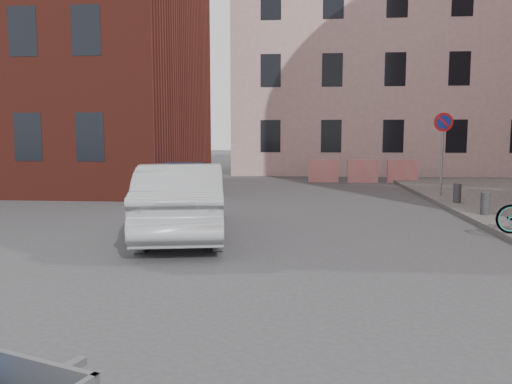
{
  "coord_description": "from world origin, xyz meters",
  "views": [
    {
      "loc": [
        1.44,
        -6.95,
        2.07
      ],
      "look_at": [
        0.71,
        1.48,
        1.1
      ],
      "focal_mm": 35.0,
      "sensor_mm": 36.0,
      "label": 1
    }
  ],
  "objects": [
    {
      "name": "ground",
      "position": [
        0.0,
        0.0,
        0.0
      ],
      "size": [
        120.0,
        120.0,
        0.0
      ],
      "primitive_type": "plane",
      "color": "#38383A",
      "rests_on": "ground"
    },
    {
      "name": "building_brick",
      "position": [
        -9.0,
        13.0,
        7.0
      ],
      "size": [
        12.0,
        10.0,
        14.0
      ],
      "primitive_type": "cube",
      "color": "#591E16",
      "rests_on": "ground"
    },
    {
      "name": "building_pink",
      "position": [
        6.0,
        22.0,
        7.0
      ],
      "size": [
        16.0,
        8.0,
        14.0
      ],
      "primitive_type": "cube",
      "color": "tan",
      "rests_on": "ground"
    },
    {
      "name": "no_parking_sign",
      "position": [
        6.0,
        9.48,
        2.01
      ],
      "size": [
        0.6,
        0.09,
        2.65
      ],
      "color": "gray",
      "rests_on": "sidewalk"
    },
    {
      "name": "barriers",
      "position": [
        4.2,
        15.0,
        0.5
      ],
      "size": [
        4.7,
        0.18,
        1.0
      ],
      "color": "red",
      "rests_on": "ground"
    },
    {
      "name": "dumpster",
      "position": [
        -3.17,
        8.95,
        0.58
      ],
      "size": [
        2.82,
        1.58,
        1.15
      ],
      "rotation": [
        0.0,
        0.0,
        -0.06
      ],
      "color": "#1E448F",
      "rests_on": "ground"
    },
    {
      "name": "silver_car",
      "position": [
        -0.94,
        2.95,
        0.75
      ],
      "size": [
        2.4,
        4.76,
        1.5
      ],
      "primitive_type": "imported",
      "rotation": [
        0.0,
        0.0,
        3.33
      ],
      "color": "#A0A3A7",
      "rests_on": "ground"
    }
  ]
}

